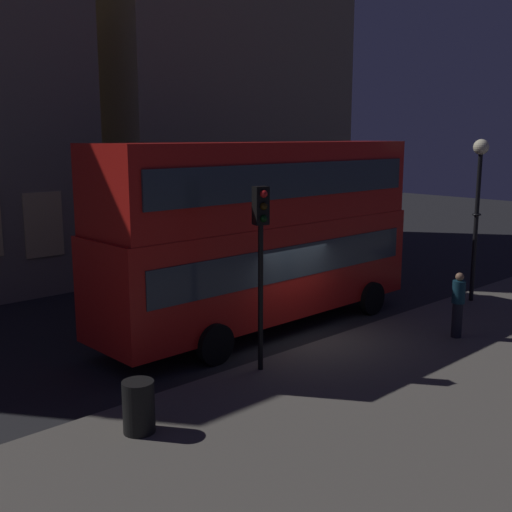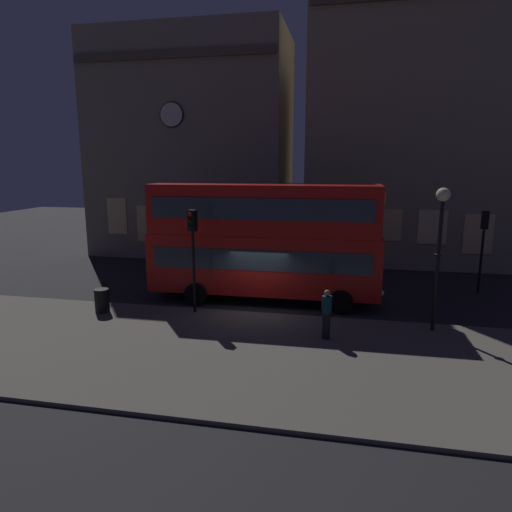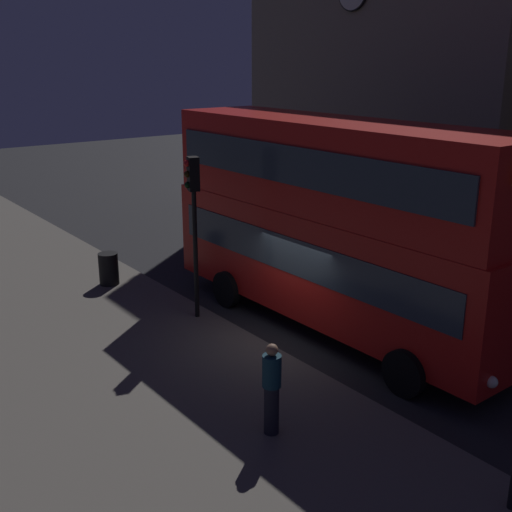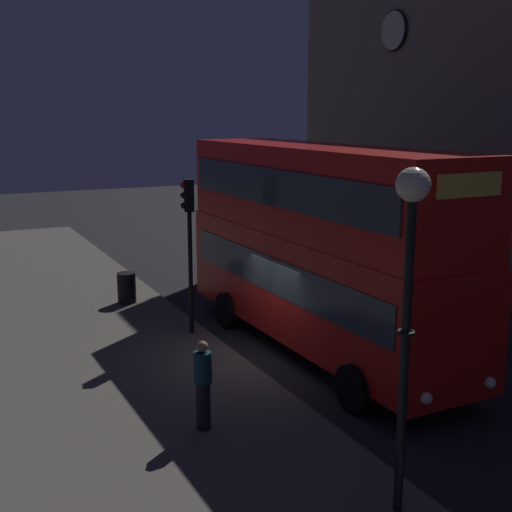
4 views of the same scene
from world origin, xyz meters
The scene contains 10 objects.
ground_plane centered at (0.00, 0.00, 0.00)m, with size 80.00×80.00×0.00m, color #232326.
sidewalk_slab centered at (0.00, -4.66, 0.06)m, with size 44.00×8.20×0.12m, color #5B564F.
building_with_clock centered at (-7.12, 12.77, 7.30)m, with size 13.01×7.49×14.59m.
building_plain_facade centered at (7.15, 12.97, 9.32)m, with size 12.37×7.88×18.64m.
double_decker_bus centered at (-0.03, 1.48, 2.96)m, with size 10.41×2.92×5.29m.
traffic_light_near_kerb centered at (-2.47, -1.06, 3.16)m, with size 0.38×0.40×4.25m.
traffic_light_far_side centered at (9.96, 4.83, 2.87)m, with size 0.36×0.38×3.98m.
street_lamp centered at (6.87, -1.25, 3.94)m, with size 0.49×0.49×5.24m.
pedestrian centered at (3.03, -2.90, 1.04)m, with size 0.35×0.35×1.77m.
litter_bin centered at (-6.23, -1.81, 0.61)m, with size 0.59×0.59×0.97m, color black.
Camera 2 is at (3.66, -18.23, 6.18)m, focal length 31.91 mm.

